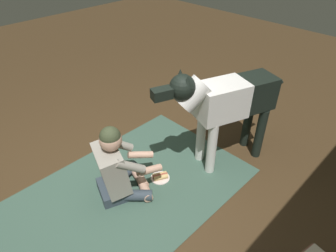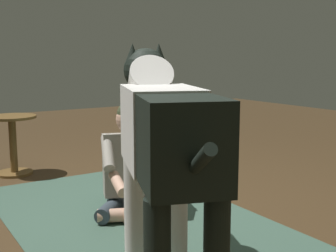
% 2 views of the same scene
% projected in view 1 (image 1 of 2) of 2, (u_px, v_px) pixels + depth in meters
% --- Properties ---
extents(ground_plane, '(12.73, 12.73, 0.00)m').
position_uv_depth(ground_plane, '(115.00, 180.00, 3.22)').
color(ground_plane, '#422F1B').
extents(area_rug, '(2.46, 1.59, 0.01)m').
position_uv_depth(area_rug, '(129.00, 191.00, 3.09)').
color(area_rug, '#3B5749').
rests_on(area_rug, ground).
extents(person_sitting_on_floor, '(0.69, 0.61, 0.82)m').
position_uv_depth(person_sitting_on_floor, '(117.00, 168.00, 2.89)').
color(person_sitting_on_floor, '#35404A').
rests_on(person_sitting_on_floor, ground).
extents(large_dog, '(1.45, 0.67, 1.21)m').
position_uv_depth(large_dog, '(226.00, 102.00, 3.04)').
color(large_dog, white).
rests_on(large_dog, ground).
extents(hot_dog_on_plate, '(0.21, 0.21, 0.06)m').
position_uv_depth(hot_dog_on_plate, '(160.00, 177.00, 3.23)').
color(hot_dog_on_plate, silver).
rests_on(hot_dog_on_plate, ground).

